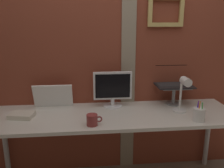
# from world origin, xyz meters

# --- Properties ---
(brick_wall_back) EXTENTS (3.44, 0.16, 2.37)m
(brick_wall_back) POSITION_xyz_m (0.00, 0.36, 1.19)
(brick_wall_back) COLOR brown
(brick_wall_back) RESTS_ON ground_plane
(desk) EXTENTS (2.22, 0.63, 0.74)m
(desk) POSITION_xyz_m (-0.06, -0.01, 0.67)
(desk) COLOR silver
(desk) RESTS_ON ground_plane
(monitor) EXTENTS (0.36, 0.18, 0.34)m
(monitor) POSITION_xyz_m (-0.05, 0.18, 0.93)
(monitor) COLOR white
(monitor) RESTS_ON desk
(laptop_stand) EXTENTS (0.28, 0.22, 0.19)m
(laptop_stand) POSITION_xyz_m (0.55, 0.19, 0.86)
(laptop_stand) COLOR gray
(laptop_stand) RESTS_ON desk
(laptop) EXTENTS (0.35, 0.29, 0.20)m
(laptop) POSITION_xyz_m (0.55, 0.25, 0.97)
(laptop) COLOR black
(laptop) RESTS_ON laptop_stand
(whiteboard_panel) EXTENTS (0.36, 0.08, 0.23)m
(whiteboard_panel) POSITION_xyz_m (-0.61, 0.22, 0.85)
(whiteboard_panel) COLOR white
(whiteboard_panel) RESTS_ON desk
(desk_lamp) EXTENTS (0.12, 0.20, 0.34)m
(desk_lamp) POSITION_xyz_m (0.55, -0.07, 0.95)
(desk_lamp) COLOR white
(desk_lamp) RESTS_ON desk
(pen_cup) EXTENTS (0.10, 0.10, 0.17)m
(pen_cup) POSITION_xyz_m (0.63, -0.23, 0.80)
(pen_cup) COLOR white
(pen_cup) RESTS_ON desk
(coffee_mug) EXTENTS (0.13, 0.09, 0.09)m
(coffee_mug) POSITION_xyz_m (-0.25, -0.23, 0.78)
(coffee_mug) COLOR maroon
(coffee_mug) RESTS_ON desk
(paper_clutter_stack) EXTENTS (0.22, 0.17, 0.04)m
(paper_clutter_stack) POSITION_xyz_m (-0.85, -0.01, 0.76)
(paper_clutter_stack) COLOR silver
(paper_clutter_stack) RESTS_ON desk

